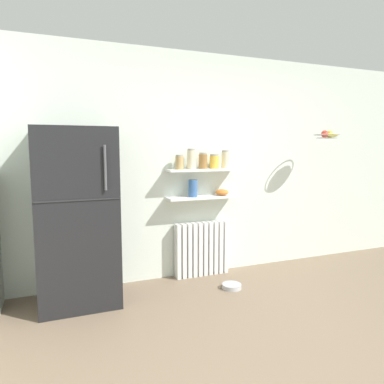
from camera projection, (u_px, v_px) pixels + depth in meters
name	position (u px, v px, depth m)	size (l,w,h in m)	color
ground_plane	(277.00, 328.00, 3.00)	(7.04, 7.04, 0.00)	#7A6651
back_wall	(204.00, 166.00, 4.27)	(7.04, 0.10, 2.60)	silver
refrigerator	(76.00, 217.00, 3.42)	(0.74, 0.69, 1.70)	black
radiator	(202.00, 249.00, 4.24)	(0.65, 0.12, 0.64)	white
wall_shelf_lower	(203.00, 197.00, 4.14)	(0.86, 0.22, 0.03)	white
wall_shelf_upper	(203.00, 170.00, 4.10)	(0.86, 0.22, 0.03)	white
storage_jar_0	(179.00, 162.00, 3.98)	(0.09, 0.09, 0.16)	tan
storage_jar_1	(191.00, 159.00, 4.03)	(0.10, 0.10, 0.23)	beige
storage_jar_2	(203.00, 161.00, 4.08)	(0.10, 0.10, 0.19)	olive
storage_jar_3	(214.00, 161.00, 4.14)	(0.11, 0.11, 0.17)	yellow
storage_jar_4	(225.00, 159.00, 4.19)	(0.09, 0.09, 0.21)	beige
vase	(193.00, 188.00, 4.08)	(0.10, 0.10, 0.20)	#38609E
shelf_bowl	(222.00, 192.00, 4.22)	(0.16, 0.16, 0.07)	orange
pet_food_bowl	(232.00, 286.00, 3.85)	(0.21, 0.21, 0.05)	#B7B7BC
hanging_fruit_basket	(327.00, 135.00, 4.36)	(0.31, 0.31, 0.10)	#B2B2B7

